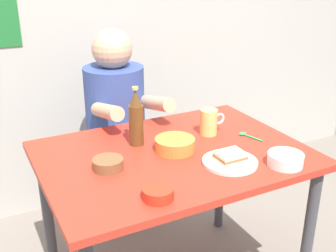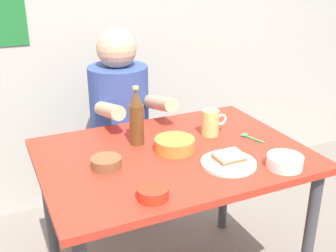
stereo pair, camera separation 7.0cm
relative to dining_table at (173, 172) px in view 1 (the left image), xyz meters
name	(u,v)px [view 1 (the left image)]	position (x,y,z in m)	size (l,w,h in m)	color
dining_table	(173,172)	(0.00, 0.00, 0.00)	(1.10, 0.80, 0.74)	#B72D1E
stool	(118,172)	(-0.03, 0.63, -0.30)	(0.34, 0.34, 0.45)	#4C4C51
person_seated	(116,105)	(-0.03, 0.62, 0.12)	(0.33, 0.56, 0.72)	#33478C
plate_orange	(230,162)	(0.15, -0.20, 0.10)	(0.22, 0.22, 0.01)	silver
sandwich	(230,156)	(0.15, -0.20, 0.13)	(0.11, 0.09, 0.04)	beige
beer_mug	(209,122)	(0.24, 0.10, 0.15)	(0.13, 0.08, 0.12)	#D1BC66
beer_bottle	(136,119)	(-0.11, 0.14, 0.21)	(0.06, 0.06, 0.26)	#593819
soup_bowl_orange	(175,144)	(0.01, 0.01, 0.12)	(0.17, 0.17, 0.05)	orange
sauce_bowl_chili	(158,193)	(-0.22, -0.30, 0.12)	(0.11, 0.11, 0.04)	red
condiment_bowl_brown	(108,163)	(-0.30, -0.02, 0.12)	(0.12, 0.12, 0.04)	brown
rice_bowl_white	(285,159)	(0.34, -0.31, 0.12)	(0.14, 0.14, 0.05)	silver
spoon	(246,135)	(0.38, -0.01, 0.10)	(0.05, 0.12, 0.01)	#26A559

